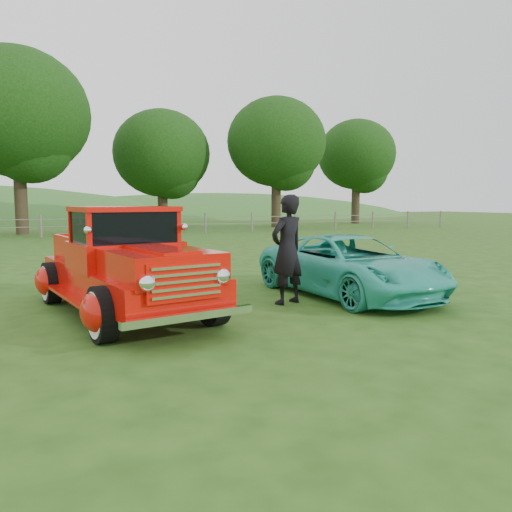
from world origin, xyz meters
name	(u,v)px	position (x,y,z in m)	size (l,w,h in m)	color
ground	(258,330)	(0.00, 0.00, 0.00)	(140.00, 140.00, 0.00)	#254512
distant_hills	(35,255)	(-4.08, 59.46, -4.55)	(116.00, 60.00, 18.00)	#306926
fence_line	(100,225)	(0.00, 22.00, 0.60)	(48.00, 0.12, 1.20)	#696159
tree_near_west	(17,113)	(-4.00, 25.00, 6.80)	(8.00, 8.00, 10.42)	black
tree_near_east	(162,154)	(5.00, 29.00, 5.25)	(6.80, 6.80, 8.33)	black
tree_mid_east	(276,142)	(13.00, 27.00, 6.17)	(7.20, 7.20, 9.44)	black
tree_far_east	(357,155)	(22.00, 30.00, 5.86)	(6.60, 6.60, 8.86)	black
red_pickup	(124,266)	(-1.61, 1.85, 0.80)	(2.91, 5.22, 1.78)	black
teal_sedan	(350,266)	(2.72, 1.75, 0.60)	(1.99, 4.32, 1.20)	#2EB9A1
man	(287,250)	(1.24, 1.54, 0.99)	(0.72, 0.48, 1.99)	black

